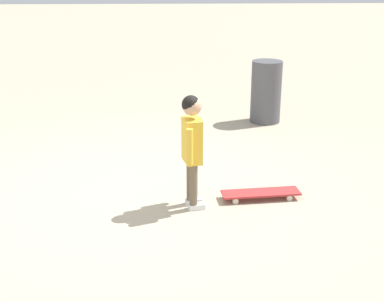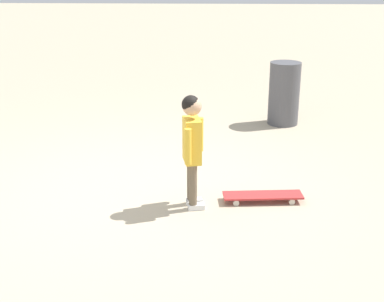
# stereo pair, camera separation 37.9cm
# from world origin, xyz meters

# --- Properties ---
(ground_plane) EXTENTS (50.00, 50.00, 0.00)m
(ground_plane) POSITION_xyz_m (0.00, 0.00, 0.00)
(ground_plane) COLOR tan
(child_person) EXTENTS (0.40, 0.21, 1.06)m
(child_person) POSITION_xyz_m (-0.35, -0.57, 0.66)
(child_person) COLOR brown
(child_person) RESTS_ON ground
(skateboard) EXTENTS (0.26, 0.76, 0.07)m
(skateboard) POSITION_xyz_m (-0.21, -1.23, 0.06)
(skateboard) COLOR #B22D2D
(skateboard) RESTS_ON ground
(trash_bin) EXTENTS (0.42, 0.42, 0.87)m
(trash_bin) POSITION_xyz_m (2.34, -1.72, 0.43)
(trash_bin) COLOR #4C4C51
(trash_bin) RESTS_ON ground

